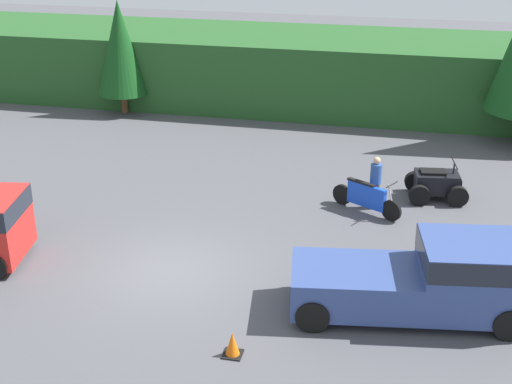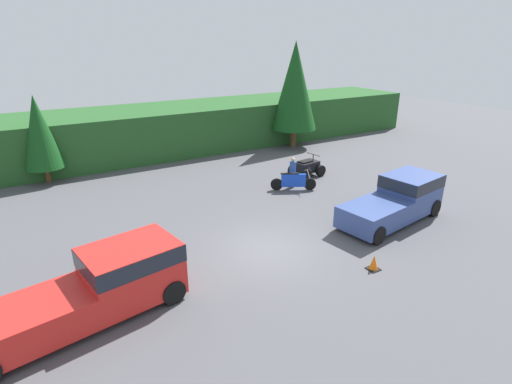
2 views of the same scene
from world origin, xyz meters
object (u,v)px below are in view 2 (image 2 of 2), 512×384
at_px(rider_person, 293,171).
at_px(traffic_cone, 374,263).
at_px(dirt_bike, 293,181).
at_px(quad_atv, 307,168).
at_px(pickup_truck_second, 398,198).
at_px(pickup_truck_red, 99,285).

distance_m(rider_person, traffic_cone, 8.63).
distance_m(dirt_bike, rider_person, 0.62).
bearing_deg(dirt_bike, rider_person, 90.34).
relative_size(dirt_bike, quad_atv, 1.08).
distance_m(quad_atv, traffic_cone, 10.33).
height_order(pickup_truck_second, quad_atv, pickup_truck_second).
height_order(pickup_truck_second, traffic_cone, pickup_truck_second).
bearing_deg(dirt_bike, quad_atv, 65.91).
xyz_separation_m(rider_person, traffic_cone, (-2.39, -8.26, -0.65)).
xyz_separation_m(pickup_truck_second, rider_person, (-1.66, 5.72, -0.08)).
relative_size(dirt_bike, traffic_cone, 3.95).
bearing_deg(pickup_truck_red, traffic_cone, -24.74).
height_order(pickup_truck_red, quad_atv, pickup_truck_red).
xyz_separation_m(dirt_bike, quad_atv, (2.07, 1.55, 0.01)).
xyz_separation_m(pickup_truck_red, traffic_cone, (8.68, -2.32, -0.74)).
xyz_separation_m(pickup_truck_second, quad_atv, (0.20, 6.87, -0.50)).
bearing_deg(pickup_truck_red, dirt_bike, 17.29).
distance_m(dirt_bike, traffic_cone, 8.17).
height_order(dirt_bike, rider_person, rider_person).
height_order(pickup_truck_second, rider_person, pickup_truck_second).
bearing_deg(rider_person, pickup_truck_red, -118.73).
bearing_deg(quad_atv, rider_person, -156.26).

